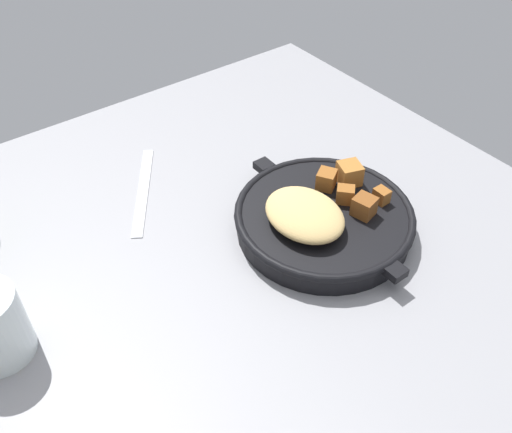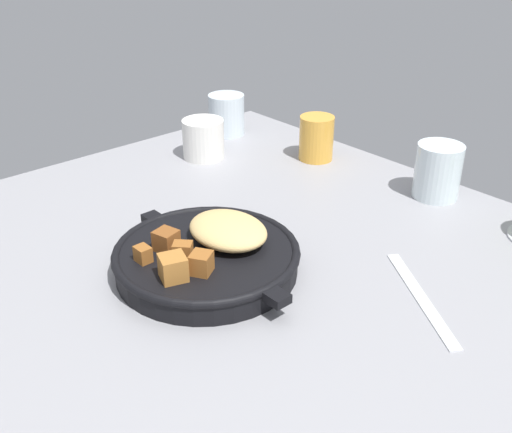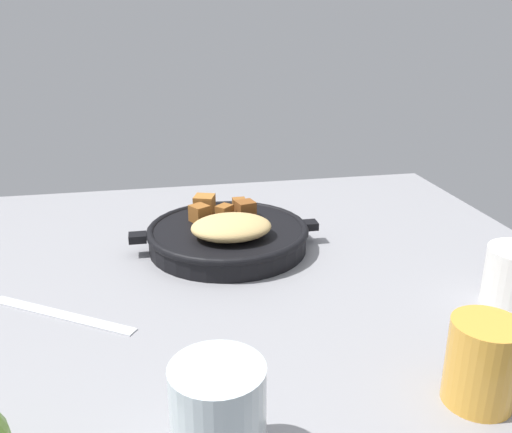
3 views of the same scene
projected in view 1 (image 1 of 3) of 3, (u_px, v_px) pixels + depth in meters
ground_plane at (278, 260)px, 75.92cm from camera, size 97.19×84.45×2.40cm
cast_iron_skillet at (321, 216)px, 77.04cm from camera, size 29.46×25.11×6.57cm
butter_knife at (143, 190)px, 84.82cm from camera, size 18.26×12.73×0.36cm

